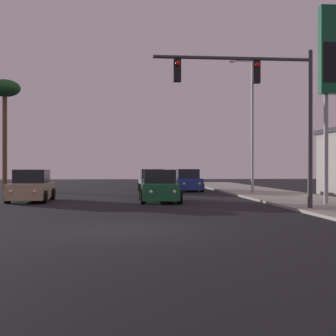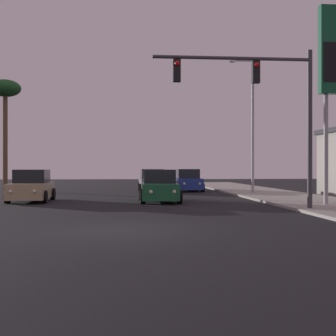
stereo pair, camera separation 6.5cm
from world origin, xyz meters
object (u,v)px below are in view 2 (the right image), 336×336
at_px(car_blue, 188,181).
at_px(traffic_light_mast, 266,96).
at_px(street_lamp, 251,118).
at_px(car_tan, 32,187).
at_px(car_grey, 152,181).
at_px(car_green, 159,187).
at_px(palm_tree_mid, 5,94).

distance_m(car_blue, traffic_light_mast, 17.17).
bearing_deg(street_lamp, car_tan, -156.96).
xyz_separation_m(car_grey, street_lamp, (6.44, -3.71, 4.36)).
relative_size(car_blue, car_tan, 1.00).
relative_size(car_grey, car_green, 1.00).
distance_m(car_grey, street_lamp, 8.62).
bearing_deg(palm_tree_mid, traffic_light_mast, -51.09).
relative_size(car_blue, car_grey, 1.00).
relative_size(car_green, palm_tree_mid, 0.50).
bearing_deg(traffic_light_mast, car_grey, 103.46).
relative_size(traffic_light_mast, palm_tree_mid, 0.76).
height_order(car_grey, car_tan, same).
bearing_deg(car_green, street_lamp, -133.43).
relative_size(car_green, street_lamp, 0.48).
height_order(car_tan, street_lamp, street_lamp).
bearing_deg(car_grey, car_blue, -165.05).
bearing_deg(car_grey, car_tan, 52.44).
distance_m(car_blue, car_grey, 2.89).
distance_m(car_grey, car_green, 10.29).
xyz_separation_m(traffic_light_mast, palm_tree_mid, (-15.13, 18.74, 2.82)).
height_order(car_blue, car_green, same).
xyz_separation_m(car_blue, traffic_light_mast, (1.02, -16.69, 3.93)).
xyz_separation_m(car_green, traffic_light_mast, (3.98, -5.59, 3.93)).
relative_size(car_grey, palm_tree_mid, 0.50).
xyz_separation_m(car_blue, car_tan, (-9.65, -10.19, 0.00)).
bearing_deg(car_blue, traffic_light_mast, 94.53).
relative_size(car_blue, car_green, 1.00).
relative_size(car_tan, traffic_light_mast, 0.66).
bearing_deg(car_tan, car_green, 171.77).
bearing_deg(traffic_light_mast, street_lamp, 77.75).
height_order(car_blue, traffic_light_mast, traffic_light_mast).
xyz_separation_m(car_blue, street_lamp, (3.66, -4.52, 4.36)).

